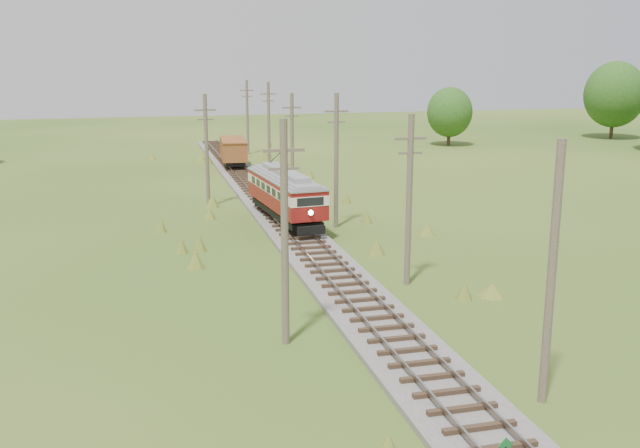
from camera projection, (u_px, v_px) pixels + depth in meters
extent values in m
cube|color=#605B54|center=(281.00, 218.00, 50.42)|extent=(3.60, 96.00, 0.25)
cube|color=#726659|center=(271.00, 214.00, 50.16)|extent=(0.08, 96.00, 0.17)
cube|color=#726659|center=(291.00, 213.00, 50.51)|extent=(0.08, 96.00, 0.17)
cube|color=#2D2116|center=(281.00, 216.00, 50.37)|extent=(2.40, 96.00, 0.16)
cube|color=#186E29|center=(506.00, 445.00, 19.54)|extent=(0.45, 0.03, 0.45)
cube|color=black|center=(285.00, 211.00, 48.77)|extent=(3.00, 9.90, 0.40)
cube|color=maroon|center=(285.00, 199.00, 48.57)|extent=(3.45, 10.78, 0.97)
cube|color=beige|center=(285.00, 187.00, 48.39)|extent=(3.48, 10.84, 0.62)
cube|color=black|center=(285.00, 187.00, 48.39)|extent=(3.46, 10.36, 0.49)
cube|color=maroon|center=(285.00, 181.00, 48.29)|extent=(3.45, 10.78, 0.26)
cube|color=gray|center=(285.00, 177.00, 48.23)|extent=(3.51, 10.89, 0.34)
cube|color=gray|center=(285.00, 172.00, 48.16)|extent=(1.85, 8.02, 0.35)
sphere|color=#FFF2BF|center=(311.00, 213.00, 43.61)|extent=(0.32, 0.32, 0.32)
cylinder|color=black|center=(278.00, 155.00, 49.39)|extent=(0.44, 4.10, 1.70)
cylinder|color=black|center=(294.00, 225.00, 44.89)|extent=(0.17, 0.71, 0.71)
cylinder|color=black|center=(314.00, 224.00, 45.33)|extent=(0.17, 0.71, 0.71)
cylinder|color=black|center=(261.00, 202.00, 52.24)|extent=(0.17, 0.71, 0.71)
cylinder|color=black|center=(278.00, 201.00, 52.68)|extent=(0.17, 0.71, 0.71)
cube|color=black|center=(234.00, 160.00, 73.82)|extent=(2.43, 6.82, 0.46)
cube|color=brown|center=(233.00, 149.00, 73.55)|extent=(2.97, 7.60, 1.86)
cube|color=brown|center=(233.00, 139.00, 73.33)|extent=(3.03, 7.75, 0.11)
cylinder|color=black|center=(228.00, 163.00, 71.55)|extent=(0.17, 0.75, 0.74)
cylinder|color=black|center=(242.00, 162.00, 71.79)|extent=(0.17, 0.75, 0.74)
cylinder|color=black|center=(226.00, 157.00, 75.83)|extent=(0.17, 0.75, 0.74)
cylinder|color=black|center=(239.00, 157.00, 76.06)|extent=(0.17, 0.75, 0.74)
cone|color=gray|center=(278.00, 171.00, 68.22)|extent=(3.24, 3.24, 1.21)
cone|color=gray|center=(288.00, 175.00, 67.52)|extent=(1.82, 1.82, 0.71)
cylinder|color=brown|center=(552.00, 276.00, 22.83)|extent=(0.30, 0.30, 8.80)
cylinder|color=brown|center=(409.00, 201.00, 35.17)|extent=(0.30, 0.30, 8.60)
cube|color=brown|center=(411.00, 139.00, 34.46)|extent=(1.60, 0.12, 0.12)
cube|color=brown|center=(410.00, 153.00, 34.62)|extent=(1.20, 0.10, 0.10)
cylinder|color=brown|center=(336.00, 161.00, 47.36)|extent=(0.30, 0.30, 9.00)
cube|color=brown|center=(336.00, 111.00, 46.61)|extent=(1.60, 0.12, 0.12)
cube|color=brown|center=(336.00, 122.00, 46.77)|extent=(1.20, 0.10, 0.10)
cylinder|color=brown|center=(292.00, 144.00, 59.65)|extent=(0.30, 0.30, 8.40)
cube|color=brown|center=(292.00, 108.00, 58.97)|extent=(1.60, 0.12, 0.12)
cube|color=brown|center=(292.00, 116.00, 59.12)|extent=(1.20, 0.10, 0.10)
cylinder|color=brown|center=(269.00, 127.00, 71.95)|extent=(0.30, 0.30, 8.90)
cube|color=brown|center=(268.00, 94.00, 71.21)|extent=(1.60, 0.12, 0.12)
cube|color=brown|center=(268.00, 101.00, 71.37)|extent=(1.20, 0.10, 0.10)
cylinder|color=brown|center=(247.00, 117.00, 84.19)|extent=(0.30, 0.30, 8.70)
cube|color=brown|center=(247.00, 90.00, 83.47)|extent=(1.60, 0.12, 0.12)
cube|color=brown|center=(247.00, 96.00, 83.63)|extent=(1.20, 0.10, 0.10)
cylinder|color=brown|center=(285.00, 235.00, 27.65)|extent=(0.30, 0.30, 9.00)
cube|color=brown|center=(284.00, 150.00, 26.90)|extent=(1.60, 0.12, 0.12)
cube|color=brown|center=(284.00, 169.00, 27.06)|extent=(1.20, 0.10, 0.10)
cylinder|color=brown|center=(207.00, 151.00, 54.04)|extent=(0.30, 0.30, 8.60)
cube|color=brown|center=(205.00, 110.00, 53.33)|extent=(1.60, 0.12, 0.12)
cube|color=brown|center=(206.00, 119.00, 53.49)|extent=(1.20, 0.10, 0.10)
cylinder|color=#38281C|center=(612.00, 126.00, 101.30)|extent=(0.50, 0.50, 3.60)
ellipsoid|color=#1A5218|center=(615.00, 94.00, 100.30)|extent=(8.40, 8.40, 9.24)
cylinder|color=#38281C|center=(449.00, 136.00, 93.25)|extent=(0.50, 0.50, 2.52)
ellipsoid|color=#1A5218|center=(450.00, 112.00, 92.55)|extent=(5.88, 5.88, 6.47)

